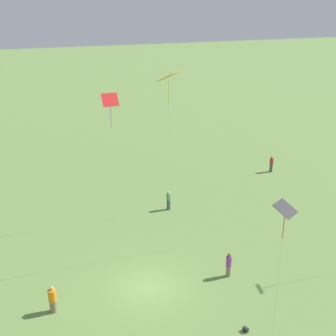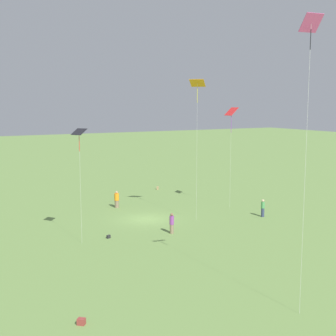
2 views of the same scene
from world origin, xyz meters
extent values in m
plane|color=#6B8E47|center=(0.00, 0.00, 0.00)|extent=(240.00, 240.00, 0.00)
cylinder|color=#847056|center=(5.79, 0.54, 0.38)|extent=(0.50, 0.50, 0.76)
cylinder|color=orange|center=(5.79, 0.54, 1.11)|extent=(0.59, 0.59, 0.71)
sphere|color=tan|center=(5.79, 0.54, 1.59)|extent=(0.24, 0.24, 0.24)
cylinder|color=#4C4C51|center=(-16.70, -14.84, 0.43)|extent=(0.36, 0.36, 0.85)
cylinder|color=#B72D2D|center=(-16.70, -14.84, 1.13)|extent=(0.43, 0.43, 0.55)
sphere|color=#A87A56|center=(-16.70, -14.84, 1.52)|extent=(0.24, 0.24, 0.24)
cylinder|color=#847056|center=(-5.23, 0.33, 0.38)|extent=(0.44, 0.44, 0.76)
cylinder|color=purple|center=(-5.23, 0.33, 1.11)|extent=(0.51, 0.51, 0.69)
sphere|color=brown|center=(-5.23, 0.33, 1.57)|extent=(0.24, 0.24, 0.24)
cylinder|color=#333D5B|center=(-4.42, -9.91, 0.41)|extent=(0.33, 0.33, 0.82)
cylinder|color=#4C9956|center=(-4.42, -9.91, 1.11)|extent=(0.39, 0.39, 0.59)
sphere|color=beige|center=(-4.42, -9.91, 1.53)|extent=(0.24, 0.24, 0.24)
cube|color=red|center=(0.15, -9.48, 9.74)|extent=(1.19, 0.91, 0.80)
cylinder|color=purple|center=(0.15, -9.48, 8.51)|extent=(0.04, 0.04, 1.75)
cylinder|color=silver|center=(0.15, -9.48, 4.87)|extent=(0.01, 0.01, 9.74)
cube|color=black|center=(-4.24, 7.61, 8.47)|extent=(1.23, 1.21, 0.45)
cylinder|color=red|center=(-4.24, 7.61, 7.60)|extent=(0.04, 0.04, 1.17)
cylinder|color=silver|center=(-4.24, 7.61, 4.23)|extent=(0.01, 0.01, 8.47)
cube|color=orange|center=(-2.50, -3.78, 12.29)|extent=(1.70, 1.71, 0.62)
cylinder|color=yellow|center=(-2.50, -3.78, 11.24)|extent=(0.04, 0.04, 1.34)
cylinder|color=silver|center=(-2.50, -3.78, 6.14)|extent=(0.01, 0.01, 12.29)
cube|color=#262628|center=(-4.00, 5.36, 0.13)|extent=(0.28, 0.35, 0.25)
camera|label=1|loc=(6.07, 23.45, 17.58)|focal=50.00mm
camera|label=2|loc=(-37.49, 18.56, 10.54)|focal=50.00mm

